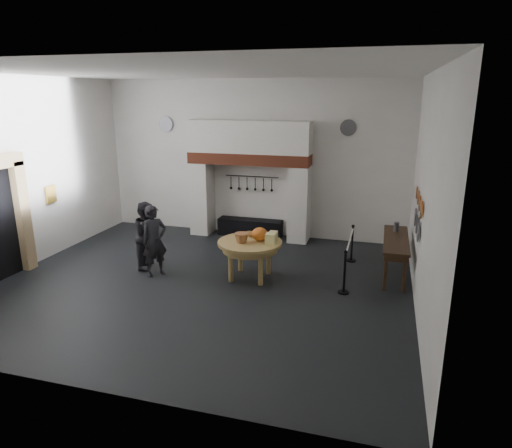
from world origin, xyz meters
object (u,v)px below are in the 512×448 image
(side_table, at_px, (396,240))
(barrier_post_far, at_px, (352,244))
(work_table, at_px, (250,243))
(visitor_near, at_px, (154,241))
(iron_range, at_px, (250,227))
(barrier_post_near, at_px, (345,273))
(visitor_far, at_px, (147,235))

(side_table, bearing_deg, barrier_post_far, 146.06)
(work_table, height_order, visitor_near, visitor_near)
(iron_range, distance_m, barrier_post_far, 3.38)
(iron_range, xyz_separation_m, visitor_near, (-1.24, -3.54, 0.58))
(side_table, bearing_deg, iron_range, 153.26)
(barrier_post_far, bearing_deg, visitor_near, -153.45)
(visitor_near, xyz_separation_m, barrier_post_near, (4.32, 0.16, -0.38))
(side_table, bearing_deg, visitor_near, -164.60)
(visitor_near, height_order, visitor_far, visitor_near)
(visitor_far, relative_size, barrier_post_far, 1.81)
(iron_range, distance_m, work_table, 3.29)
(barrier_post_far, bearing_deg, iron_range, 155.88)
(visitor_far, bearing_deg, barrier_post_near, -106.41)
(iron_range, relative_size, visitor_far, 1.17)
(visitor_far, distance_m, side_table, 5.84)
(barrier_post_near, bearing_deg, iron_range, 132.35)
(visitor_far, xyz_separation_m, side_table, (5.74, 1.07, 0.06))
(side_table, xyz_separation_m, barrier_post_near, (-1.02, -1.31, -0.42))
(iron_range, bearing_deg, side_table, -26.74)
(visitor_near, bearing_deg, work_table, -40.40)
(iron_range, height_order, barrier_post_far, barrier_post_far)
(iron_range, bearing_deg, barrier_post_far, -24.12)
(visitor_near, distance_m, side_table, 5.54)
(visitor_near, relative_size, barrier_post_near, 1.84)
(side_table, bearing_deg, work_table, -161.87)
(work_table, distance_m, visitor_far, 2.56)
(iron_range, height_order, visitor_far, visitor_far)
(work_table, bearing_deg, visitor_far, -179.32)
(iron_range, distance_m, barrier_post_near, 4.58)
(visitor_near, bearing_deg, side_table, -36.26)
(iron_range, relative_size, side_table, 0.86)
(work_table, xyz_separation_m, barrier_post_far, (2.16, 1.73, -0.39))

